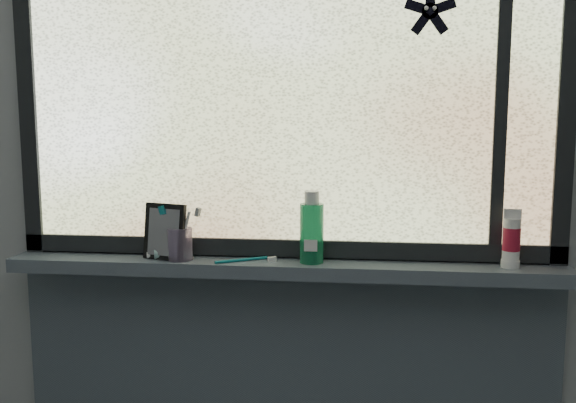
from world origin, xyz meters
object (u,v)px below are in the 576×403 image
(toothbrush_cup, at_px, (180,244))
(cream_tube, at_px, (512,236))
(vanity_mirror, at_px, (165,232))
(mouthwash_bottle, at_px, (312,227))

(toothbrush_cup, xyz_separation_m, cream_tube, (0.94, 0.01, 0.04))
(vanity_mirror, height_order, mouthwash_bottle, mouthwash_bottle)
(vanity_mirror, distance_m, toothbrush_cup, 0.06)
(toothbrush_cup, relative_size, cream_tube, 0.80)
(vanity_mirror, distance_m, cream_tube, 0.98)
(mouthwash_bottle, relative_size, cream_tube, 1.45)
(vanity_mirror, distance_m, mouthwash_bottle, 0.43)
(vanity_mirror, bearing_deg, toothbrush_cup, 12.56)
(toothbrush_cup, distance_m, mouthwash_bottle, 0.39)
(vanity_mirror, xyz_separation_m, cream_tube, (0.98, 0.01, 0.01))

